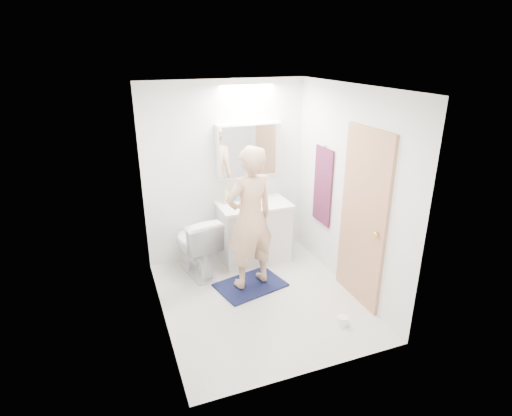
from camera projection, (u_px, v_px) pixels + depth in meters
name	position (u px, v px, depth m)	size (l,w,h in m)	color
floor	(260.00, 299.00, 4.81)	(2.50, 2.50, 0.00)	silver
ceiling	(260.00, 87.00, 3.94)	(2.50, 2.50, 0.00)	white
wall_back	(226.00, 172.00, 5.46)	(2.50, 2.50, 0.00)	white
wall_front	(316.00, 255.00, 3.29)	(2.50, 2.50, 0.00)	white
wall_left	(155.00, 218.00, 4.01)	(2.50, 2.50, 0.00)	white
wall_right	(348.00, 192.00, 4.74)	(2.50, 2.50, 0.00)	white
vanity_cabinet	(254.00, 233.00, 5.61)	(0.90, 0.55, 0.78)	silver
countertop	(254.00, 205.00, 5.46)	(0.95, 0.58, 0.04)	white
sink_basin	(253.00, 202.00, 5.47)	(0.36, 0.36, 0.03)	white
faucet	(248.00, 193.00, 5.61)	(0.02, 0.02, 0.16)	silver
medicine_cabinet	(249.00, 150.00, 5.39)	(0.88, 0.14, 0.70)	white
mirror_panel	(251.00, 151.00, 5.32)	(0.84, 0.01, 0.66)	silver
toilet	(196.00, 245.00, 5.23)	(0.45, 0.80, 0.81)	white
bath_rug	(250.00, 285.00, 5.07)	(0.80, 0.55, 0.02)	#131C3D
person	(250.00, 218.00, 4.75)	(0.63, 0.41, 1.72)	tan
door	(363.00, 219.00, 4.50)	(0.04, 0.80, 2.00)	#A87F54
door_knob	(376.00, 234.00, 4.24)	(0.06, 0.06, 0.06)	gold
towel	(323.00, 186.00, 5.25)	(0.02, 0.42, 1.00)	#121B39
towel_hook	(324.00, 146.00, 5.05)	(0.02, 0.02, 0.07)	silver
soap_bottle_a	(225.00, 195.00, 5.42)	(0.09, 0.09, 0.23)	#C4BE7F
soap_bottle_b	(238.00, 195.00, 5.52)	(0.07, 0.07, 0.15)	#5993BF
toothbrush_cup	(263.00, 195.00, 5.64)	(0.10, 0.10, 0.09)	#3E63BB
toilet_paper_roll	(343.00, 321.00, 4.35)	(0.11, 0.11, 0.10)	white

